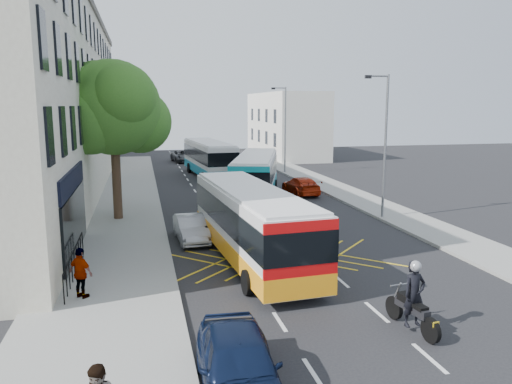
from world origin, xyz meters
TOP-DOWN VIEW (x-y plane):
  - ground at (0.00, 0.00)m, footprint 120.00×120.00m
  - pavement_left at (-8.50, 15.00)m, footprint 5.00×70.00m
  - pavement_right at (7.50, 15.00)m, footprint 3.00×70.00m
  - terrace_main at (-14.00, 24.49)m, footprint 8.30×45.00m
  - terrace_far at (-14.00, 55.00)m, footprint 8.00×20.00m
  - building_right at (11.00, 48.00)m, footprint 6.00×18.00m
  - street_tree at (-8.51, 14.97)m, footprint 6.30×5.70m
  - lamp_near at (6.20, 12.00)m, footprint 1.45×0.15m
  - lamp_far at (6.20, 32.00)m, footprint 1.45×0.15m
  - railings at (-9.70, 5.30)m, footprint 0.08×5.60m
  - bus_near at (-2.72, 6.10)m, footprint 3.37×11.14m
  - bus_mid at (0.67, 20.01)m, footprint 5.70×11.19m
  - bus_far at (-1.06, 31.62)m, footprint 3.55×11.58m
  - motorbike at (0.40, -1.42)m, footprint 0.80×2.39m
  - parked_car_blue at (-5.16, -3.55)m, footprint 2.04×4.53m
  - parked_car_silver at (-4.90, 9.82)m, footprint 1.54×3.83m
  - red_hatchback at (4.27, 20.81)m, footprint 2.01×4.51m
  - distant_car_grey at (-2.40, 43.99)m, footprint 2.77×5.09m
  - distant_car_silver at (3.99, 41.02)m, footprint 1.99×3.92m
  - distant_car_dark at (5.50, 42.32)m, footprint 1.69×3.68m
  - pedestrian_far at (-9.20, 3.00)m, footprint 1.03×0.98m

SIDE VIEW (x-z plane):
  - ground at x=0.00m, z-range 0.00..0.00m
  - pavement_left at x=-8.50m, z-range 0.00..0.15m
  - pavement_right at x=7.50m, z-range 0.00..0.15m
  - distant_car_dark at x=5.50m, z-range 0.00..1.17m
  - parked_car_silver at x=-4.90m, z-range 0.00..1.24m
  - distant_car_silver at x=3.99m, z-range 0.00..1.28m
  - red_hatchback at x=4.27m, z-range 0.00..1.28m
  - distant_car_grey at x=-2.40m, z-range 0.00..1.35m
  - railings at x=-9.70m, z-range 0.15..1.29m
  - parked_car_blue at x=-5.16m, z-range 0.00..1.51m
  - motorbike at x=0.40m, z-range -0.06..2.06m
  - pedestrian_far at x=-9.20m, z-range 0.15..1.87m
  - bus_mid at x=0.67m, z-range 0.08..3.16m
  - bus_near at x=-2.72m, z-range 0.08..3.17m
  - bus_far at x=-1.06m, z-range 0.08..3.29m
  - building_right at x=11.00m, z-range 0.00..8.00m
  - lamp_near at x=6.20m, z-range 0.62..8.62m
  - lamp_far at x=6.20m, z-range 0.62..8.62m
  - terrace_far at x=-14.00m, z-range 0.00..10.00m
  - street_tree at x=-8.51m, z-range 1.89..10.69m
  - terrace_main at x=-14.00m, z-range 0.01..13.51m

